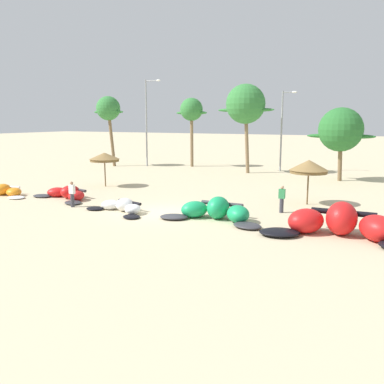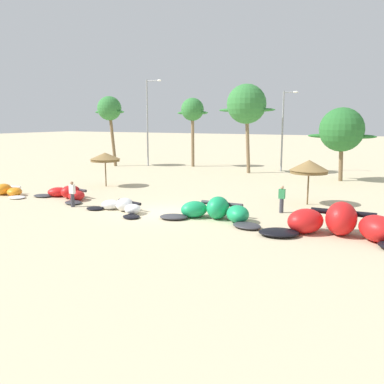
% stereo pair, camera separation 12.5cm
% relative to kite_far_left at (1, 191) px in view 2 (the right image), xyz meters
% --- Properties ---
extents(ground_plane, '(260.00, 260.00, 0.00)m').
position_rel_kite_far_left_xyz_m(ground_plane, '(13.41, 0.41, -0.31)').
color(ground_plane, beige).
extents(kite_far_left, '(5.19, 3.05, 0.81)m').
position_rel_kite_far_left_xyz_m(kite_far_left, '(0.00, 0.00, 0.00)').
color(kite_far_left, white).
rests_on(kite_far_left, ground).
extents(kite_left, '(5.27, 3.13, 0.90)m').
position_rel_kite_far_left_xyz_m(kite_left, '(5.20, 1.23, 0.04)').
color(kite_left, '#333338').
rests_on(kite_left, ground).
extents(kite_left_of_center, '(4.55, 2.70, 0.79)m').
position_rel_kite_far_left_xyz_m(kite_left_of_center, '(11.09, -0.46, -0.01)').
color(kite_left_of_center, black).
rests_on(kite_left_of_center, ground).
extents(kite_center, '(6.14, 2.81, 1.24)m').
position_rel_kite_far_left_xyz_m(kite_center, '(16.91, 0.21, 0.16)').
color(kite_center, '#333338').
rests_on(kite_center, ground).
extents(kite_right_of_center, '(7.47, 3.46, 1.60)m').
position_rel_kite_far_left_xyz_m(kite_right_of_center, '(23.45, -0.25, 0.30)').
color(kite_right_of_center, black).
rests_on(kite_right_of_center, ground).
extents(beach_umbrella_near_van, '(2.46, 2.46, 2.78)m').
position_rel_kite_far_left_xyz_m(beach_umbrella_near_van, '(4.19, 6.75, 2.11)').
color(beach_umbrella_near_van, brown).
rests_on(beach_umbrella_near_van, ground).
extents(beach_umbrella_middle, '(2.47, 2.47, 2.89)m').
position_rel_kite_far_left_xyz_m(beach_umbrella_middle, '(20.53, 6.72, 2.15)').
color(beach_umbrella_middle, brown).
rests_on(beach_umbrella_middle, ground).
extents(person_near_kites, '(0.36, 0.24, 1.62)m').
position_rel_kite_far_left_xyz_m(person_near_kites, '(7.52, -0.73, 0.51)').
color(person_near_kites, '#383842').
rests_on(person_near_kites, ground).
extents(person_by_umbrellas, '(0.36, 0.24, 1.62)m').
position_rel_kite_far_left_xyz_m(person_by_umbrellas, '(19.67, 3.58, 0.51)').
color(person_by_umbrellas, '#383842').
rests_on(person_by_umbrellas, ground).
extents(palm_leftmost, '(4.19, 2.79, 8.12)m').
position_rel_kite_far_left_xyz_m(palm_leftmost, '(-5.10, 19.40, 6.27)').
color(palm_leftmost, brown).
rests_on(palm_leftmost, ground).
extents(palm_left, '(3.91, 2.61, 7.89)m').
position_rel_kite_far_left_xyz_m(palm_left, '(3.90, 23.05, 6.11)').
color(palm_left, '#7F6647').
rests_on(palm_left, ground).
extents(palm_left_of_gap, '(5.97, 3.98, 8.97)m').
position_rel_kite_far_left_xyz_m(palm_left_of_gap, '(11.36, 20.37, 6.61)').
color(palm_left_of_gap, '#7F6647').
rests_on(palm_left_of_gap, ground).
extents(palm_center_left, '(5.82, 3.88, 6.50)m').
position_rel_kite_far_left_xyz_m(palm_center_left, '(20.82, 18.76, 4.21)').
color(palm_center_left, brown).
rests_on(palm_center_left, ground).
extents(lamppost_west, '(2.06, 0.24, 9.93)m').
position_rel_kite_far_left_xyz_m(lamppost_west, '(-0.86, 21.14, 5.23)').
color(lamppost_west, gray).
rests_on(lamppost_west, ground).
extents(lamppost_west_center, '(1.58, 0.24, 8.34)m').
position_rel_kite_far_left_xyz_m(lamppost_west_center, '(14.47, 23.30, 4.37)').
color(lamppost_west_center, gray).
rests_on(lamppost_west_center, ground).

